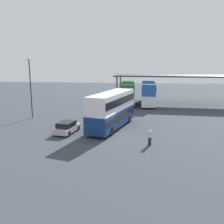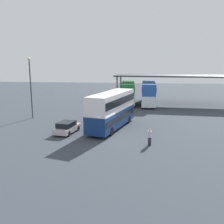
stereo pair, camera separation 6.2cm
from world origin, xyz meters
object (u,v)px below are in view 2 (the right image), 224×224
Objects in this scene: double_decker_main at (112,109)px; double_decker_near_canopy at (128,92)px; parked_hatchback at (67,127)px; double_decker_mid_row at (148,92)px; pedestrian_waiting at (150,137)px; lamppost_tall at (30,81)px.

double_decker_main reaches higher than double_decker_near_canopy.
double_decker_mid_row is at bearing -15.24° from parked_hatchback.
double_decker_mid_row reaches higher than pedestrian_waiting.
pedestrian_waiting is (9.20, -3.21, 0.15)m from parked_hatchback.
parked_hatchback is 2.51× the size of pedestrian_waiting.
double_decker_main is 1.21× the size of lamppost_tall.
double_decker_near_canopy is 6.99× the size of pedestrian_waiting.
double_decker_near_canopy is (1.00, 19.21, -0.14)m from double_decker_main.
double_decker_near_canopy is 1.04× the size of double_decker_mid_row.
lamppost_tall is at bearing 25.58° from pedestrian_waiting.
lamppost_tall is (-7.18, 6.96, 4.66)m from parked_hatchback.
lamppost_tall is (-13.03, -15.01, 3.08)m from double_decker_near_canopy.
double_decker_mid_row is 23.86m from pedestrian_waiting.
double_decker_near_canopy is (5.85, 21.98, 1.57)m from parked_hatchback.
double_decker_main reaches higher than double_decker_mid_row.
lamppost_tall is 5.18× the size of pedestrian_waiting.
parked_hatchback is at bearing 163.02° from double_decker_near_canopy.
double_decker_near_canopy is 25.45m from pedestrian_waiting.
pedestrian_waiting is at bearing -128.69° from double_decker_main.
double_decker_near_canopy is 4.15m from double_decker_mid_row.
double_decker_mid_row is (4.91, 17.82, -0.07)m from double_decker_main.
lamppost_tall is at bearing 136.98° from double_decker_near_canopy.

